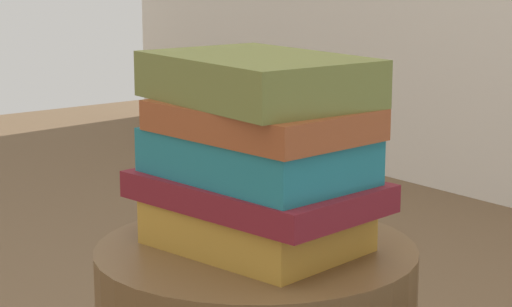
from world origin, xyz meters
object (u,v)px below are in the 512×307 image
object	(u,v)px
book_teal	(259,156)
book_olive	(257,79)
book_maroon	(254,192)
book_ochre	(255,226)
book_rust	(263,119)

from	to	relation	value
book_teal	book_olive	world-z (taller)	book_olive
book_maroon	book_teal	world-z (taller)	book_teal
book_ochre	book_olive	bearing A→B (deg)	124.42
book_rust	book_olive	bearing A→B (deg)	156.24
book_maroon	book_rust	size ratio (longest dim) A/B	1.17
book_ochre	book_olive	world-z (taller)	book_olive
book_teal	book_olive	size ratio (longest dim) A/B	0.98
book_maroon	book_teal	size ratio (longest dim) A/B	1.12
book_maroon	book_teal	distance (m)	0.04
book_maroon	book_ochre	bearing A→B (deg)	30.92
book_rust	book_ochre	bearing A→B (deg)	-149.88
book_teal	book_rust	xyz separation A→B (m)	(0.01, 0.00, 0.05)
book_olive	book_teal	bearing A→B (deg)	-29.91
book_teal	book_olive	distance (m)	0.09
book_ochre	book_rust	xyz separation A→B (m)	(0.01, 0.01, 0.13)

